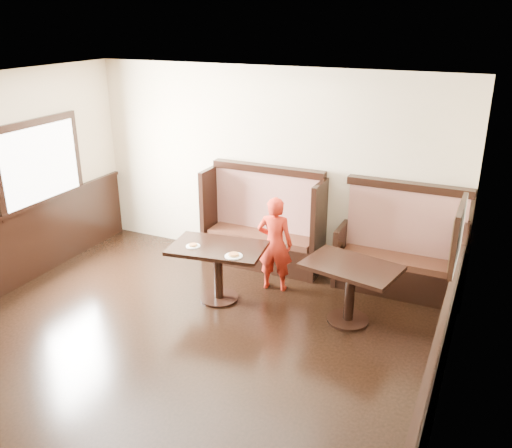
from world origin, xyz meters
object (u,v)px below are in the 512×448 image
Objects in this scene: booth_main at (264,230)px; child at (275,244)px; table_neighbor at (351,279)px; table_main at (218,259)px; booth_neighbor at (400,256)px.

child is (0.44, -0.66, 0.12)m from booth_main.
table_main is at bearing -162.42° from table_neighbor.
booth_main is at bearing 179.95° from booth_neighbor.
child is (-1.51, -0.66, 0.16)m from booth_neighbor.
table_main is 0.79m from child.
booth_neighbor is at bearing -0.05° from booth_main.
table_neighbor is at bearing -109.65° from booth_neighbor.
booth_main is 1.48× the size of table_neighbor.
booth_neighbor is at bearing 22.81° from table_main.
booth_neighbor is 1.32× the size of table_main.
table_neighbor is 0.92× the size of child.
booth_neighbor is at bearing 82.07° from table_neighbor.
booth_main is 1.06× the size of booth_neighbor.
table_neighbor is (-0.38, -1.06, 0.07)m from booth_neighbor.
child is at bearing 38.66° from table_main.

